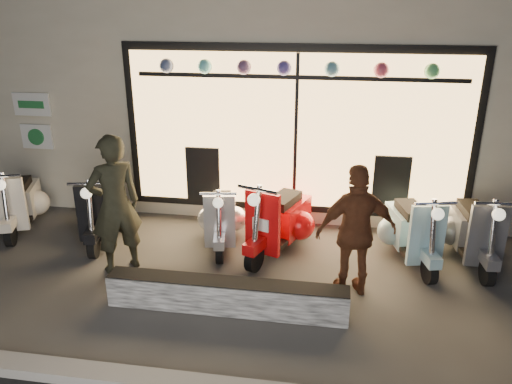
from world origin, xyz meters
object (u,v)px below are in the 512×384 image
scooter_silver (222,216)px  scooter_red (282,219)px  graffiti_barrier (227,296)px  man (115,205)px  woman (356,232)px

scooter_silver → scooter_red: 0.93m
graffiti_barrier → scooter_silver: size_ratio=2.05×
graffiti_barrier → man: (-1.65, 0.75, 0.75)m
graffiti_barrier → man: 1.96m
scooter_silver → woman: bearing=-41.3°
scooter_red → woman: bearing=-27.1°
man → woman: man is taller
scooter_silver → woman: size_ratio=0.82×
scooter_red → man: man is taller
scooter_silver → scooter_red: size_ratio=0.88×
woman → scooter_red: bearing=-61.9°
scooter_red → graffiti_barrier: bearing=-84.6°
graffiti_barrier → woman: woman is taller
woman → man: bearing=-16.7°
scooter_red → man: 2.38m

